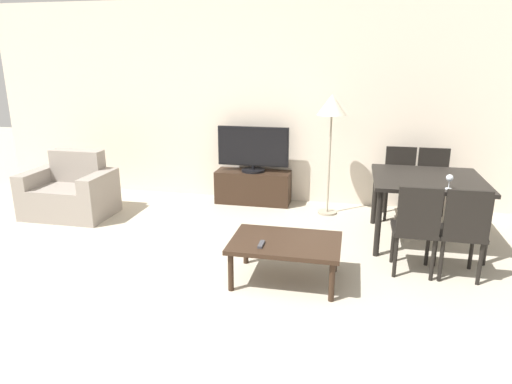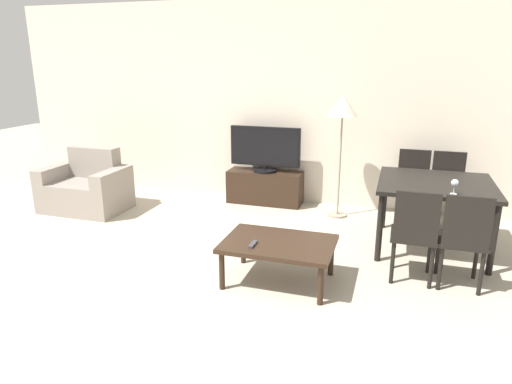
% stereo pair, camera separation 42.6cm
% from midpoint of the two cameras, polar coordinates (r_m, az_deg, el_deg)
% --- Properties ---
extents(ground_plane, '(18.00, 18.00, 0.00)m').
position_cam_midpoint_polar(ground_plane, '(3.44, -17.83, -18.95)').
color(ground_plane, '#B2A893').
extents(wall_back, '(7.80, 0.06, 2.70)m').
position_cam_midpoint_polar(wall_back, '(6.34, -1.93, 11.04)').
color(wall_back, beige).
rests_on(wall_back, ground_plane).
extents(armchair, '(1.05, 0.71, 0.80)m').
position_cam_midpoint_polar(armchair, '(6.35, -23.97, -0.16)').
color(armchair, gray).
rests_on(armchair, ground_plane).
extents(tv_stand, '(1.02, 0.36, 0.45)m').
position_cam_midpoint_polar(tv_stand, '(6.31, -2.29, 0.59)').
color(tv_stand, black).
rests_on(tv_stand, ground_plane).
extents(tv, '(0.97, 0.32, 0.61)m').
position_cam_midpoint_polar(tv, '(6.18, -2.35, 5.34)').
color(tv, black).
rests_on(tv, tv_stand).
extents(coffee_table, '(0.97, 0.67, 0.39)m').
position_cam_midpoint_polar(coffee_table, '(4.07, 0.71, -6.72)').
color(coffee_table, black).
rests_on(coffee_table, ground_plane).
extents(dining_table, '(1.13, 1.09, 0.73)m').
position_cam_midpoint_polar(dining_table, '(5.09, 18.43, 0.82)').
color(dining_table, black).
rests_on(dining_table, ground_plane).
extents(dining_chair_near, '(0.40, 0.40, 0.87)m').
position_cam_midpoint_polar(dining_chair_near, '(4.31, 16.73, -4.11)').
color(dining_chair_near, black).
rests_on(dining_chair_near, ground_plane).
extents(dining_chair_far, '(0.40, 0.40, 0.87)m').
position_cam_midpoint_polar(dining_chair_far, '(5.98, 19.37, 1.34)').
color(dining_chair_far, black).
rests_on(dining_chair_far, ground_plane).
extents(dining_chair_near_right, '(0.40, 0.40, 0.87)m').
position_cam_midpoint_polar(dining_chair_near_right, '(4.37, 21.91, -4.37)').
color(dining_chair_near_right, black).
rests_on(dining_chair_near_right, ground_plane).
extents(dining_chair_far_left, '(0.40, 0.40, 0.87)m').
position_cam_midpoint_polar(dining_chair_far_left, '(5.94, 15.59, 1.58)').
color(dining_chair_far_left, black).
rests_on(dining_chair_far_left, ground_plane).
extents(floor_lamp, '(0.36, 0.36, 1.52)m').
position_cam_midpoint_polar(floor_lamp, '(5.69, 7.32, 10.07)').
color(floor_lamp, gray).
rests_on(floor_lamp, ground_plane).
extents(remote_primary, '(0.04, 0.15, 0.02)m').
position_cam_midpoint_polar(remote_primary, '(3.96, -2.45, -6.60)').
color(remote_primary, '#38383D').
rests_on(remote_primary, coffee_table).
extents(wine_glass_left, '(0.07, 0.07, 0.15)m').
position_cam_midpoint_polar(wine_glass_left, '(4.65, 20.68, 1.51)').
color(wine_glass_left, silver).
rests_on(wine_glass_left, dining_table).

